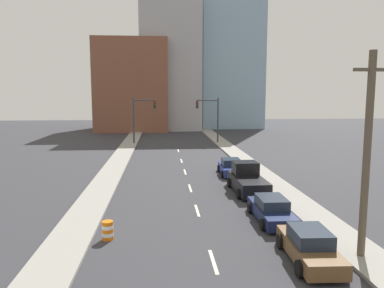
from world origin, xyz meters
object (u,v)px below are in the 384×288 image
at_px(utility_pole_right_near, 367,155).
at_px(pickup_truck_black, 247,180).
at_px(traffic_barrel, 108,230).
at_px(sedan_blue, 231,167).
at_px(traffic_signal_left, 139,115).
at_px(traffic_signal_right, 212,115).
at_px(sedan_navy, 271,210).
at_px(sedan_brown, 310,246).

height_order(utility_pole_right_near, pickup_truck_black, utility_pole_right_near).
bearing_deg(traffic_barrel, pickup_truck_black, 43.28).
bearing_deg(sedan_blue, traffic_signal_left, 115.02).
xyz_separation_m(utility_pole_right_near, pickup_truck_black, (-2.38, 11.72, -3.76)).
relative_size(utility_pole_right_near, pickup_truck_black, 1.66).
height_order(traffic_signal_left, traffic_barrel, traffic_signal_left).
relative_size(traffic_signal_right, sedan_blue, 1.54).
bearing_deg(utility_pole_right_near, traffic_signal_right, 91.75).
distance_m(utility_pole_right_near, traffic_barrel, 12.59).
relative_size(utility_pole_right_near, sedan_navy, 1.89).
bearing_deg(pickup_truck_black, sedan_blue, 89.79).
height_order(utility_pole_right_near, sedan_navy, utility_pole_right_near).
bearing_deg(pickup_truck_black, traffic_signal_left, 107.81).
bearing_deg(utility_pole_right_near, pickup_truck_black, 101.46).
xyz_separation_m(utility_pole_right_near, sedan_blue, (-2.46, 17.81, -3.99)).
height_order(sedan_brown, pickup_truck_black, pickup_truck_black).
height_order(traffic_signal_right, utility_pole_right_near, utility_pole_right_near).
relative_size(utility_pole_right_near, sedan_brown, 1.97).
xyz_separation_m(traffic_signal_right, utility_pole_right_near, (1.21, -39.48, 0.37)).
bearing_deg(sedan_blue, utility_pole_right_near, -80.48).
xyz_separation_m(sedan_brown, sedan_blue, (-0.09, 17.85, -0.02)).
bearing_deg(traffic_signal_left, utility_pole_right_near, -73.34).
relative_size(traffic_signal_right, sedan_navy, 1.41).
bearing_deg(utility_pole_right_near, traffic_signal_left, 106.66).
height_order(sedan_brown, sedan_navy, sedan_brown).
xyz_separation_m(utility_pole_right_near, sedan_navy, (-2.47, 5.24, -4.00)).
height_order(traffic_signal_right, sedan_brown, traffic_signal_right).
bearing_deg(utility_pole_right_near, sedan_blue, 97.85).
bearing_deg(traffic_barrel, sedan_navy, 13.00).
height_order(traffic_signal_right, sedan_blue, traffic_signal_right).
bearing_deg(traffic_signal_right, sedan_blue, -93.30).
xyz_separation_m(traffic_signal_left, utility_pole_right_near, (11.81, -39.48, 0.37)).
xyz_separation_m(traffic_signal_right, traffic_barrel, (-10.25, -36.31, -3.79)).
distance_m(traffic_barrel, sedan_blue, 17.18).
bearing_deg(traffic_barrel, traffic_signal_left, 90.57).
bearing_deg(sedan_brown, traffic_signal_right, 90.89).
bearing_deg(traffic_barrel, sedan_brown, -19.47).
relative_size(traffic_signal_left, sedan_blue, 1.54).
relative_size(traffic_signal_right, pickup_truck_black, 1.24).
distance_m(sedan_navy, sedan_blue, 12.57).
relative_size(traffic_barrel, pickup_truck_black, 0.17).
xyz_separation_m(traffic_signal_left, sedan_brown, (9.45, -39.52, -3.60)).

